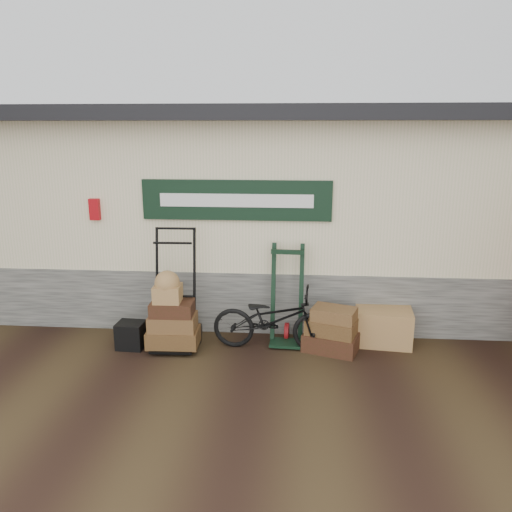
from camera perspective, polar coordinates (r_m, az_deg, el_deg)
The scene contains 8 objects.
ground at distance 6.48m, azimuth -0.41°, elevation -12.23°, with size 80.00×80.00×0.00m, color black.
station_building at distance 8.62m, azimuth 1.10°, elevation 5.81°, with size 14.40×4.10×3.20m.
porter_trolley at distance 6.81m, azimuth -9.30°, elevation -3.59°, with size 0.82×0.62×1.64m, color black, non-canonical shape.
green_barrow at distance 6.84m, azimuth 3.55°, elevation -4.48°, with size 0.50×0.42×1.39m, color black, non-canonical shape.
suitcase_stack at distance 6.79m, azimuth 8.60°, elevation -8.25°, with size 0.70×0.44×0.62m, color #32210F, non-canonical shape.
wicker_hamper at distance 7.17m, azimuth 14.31°, elevation -7.82°, with size 0.76×0.50×0.50m, color olive.
black_trunk at distance 7.06m, azimuth -14.09°, elevation -8.75°, with size 0.36×0.31×0.36m, color black.
bicycle at distance 6.70m, azimuth 2.00°, elevation -6.86°, with size 1.64×0.57×0.95m, color black.
Camera 1 is at (0.50, -5.77, 2.91)m, focal length 35.00 mm.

